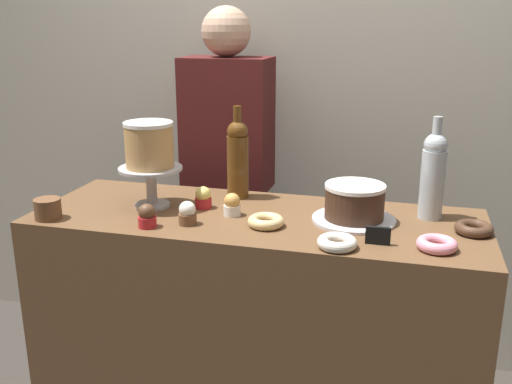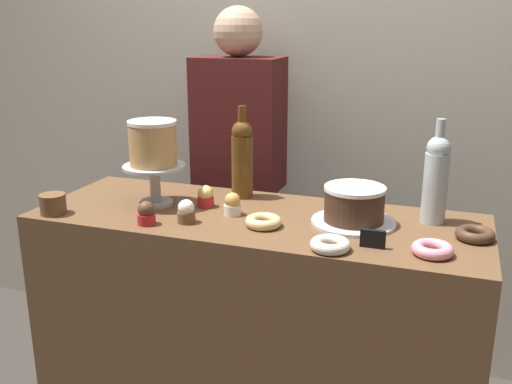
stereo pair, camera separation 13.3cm
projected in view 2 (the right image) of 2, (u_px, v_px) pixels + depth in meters
The scene contains 19 objects.
back_wall at pixel (319, 78), 2.52m from camera, with size 6.00×0.05×2.60m.
display_counter at pixel (256, 344), 2.00m from camera, with size 1.45×0.53×0.94m.
cake_stand_pedestal at pixel (155, 178), 1.96m from camera, with size 0.21×0.21×0.14m.
white_layer_cake at pixel (154, 143), 1.93m from camera, with size 0.16×0.16×0.15m.
silver_serving_platter at pixel (353, 222), 1.80m from camera, with size 0.26×0.26×0.01m.
chocolate_round_cake at pixel (354, 204), 1.78m from camera, with size 0.19×0.19×0.11m.
wine_bottle_clear at pixel (436, 178), 1.77m from camera, with size 0.08×0.08×0.33m.
wine_bottle_amber at pixel (242, 157), 2.03m from camera, with size 0.08×0.08×0.33m.
cupcake_vanilla at pixel (186, 212), 1.80m from camera, with size 0.06×0.06×0.07m.
cupcake_caramel at pixel (232, 204), 1.87m from camera, with size 0.06×0.06×0.07m.
cupcake_lemon at pixel (205, 197), 1.95m from camera, with size 0.06×0.06×0.07m.
cupcake_chocolate at pixel (146, 214), 1.78m from camera, with size 0.06×0.06×0.07m.
donut_pink at pixel (432, 249), 1.56m from camera, with size 0.11×0.11×0.03m.
donut_glazed at pixel (263, 222), 1.77m from camera, with size 0.11×0.11×0.03m.
donut_chocolate at pixel (475, 234), 1.66m from camera, with size 0.11×0.11×0.03m.
donut_sugar at pixel (330, 245), 1.59m from camera, with size 0.11×0.11×0.03m.
cookie_stack at pixel (53, 204), 1.88m from camera, with size 0.08×0.08×0.07m.
price_sign_chalkboard at pixel (373, 239), 1.60m from camera, with size 0.07×0.01×0.05m.
barista_figure at pixel (239, 189), 2.51m from camera, with size 0.36×0.22×1.60m.
Camera 2 is at (0.58, -1.67, 1.55)m, focal length 40.62 mm.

